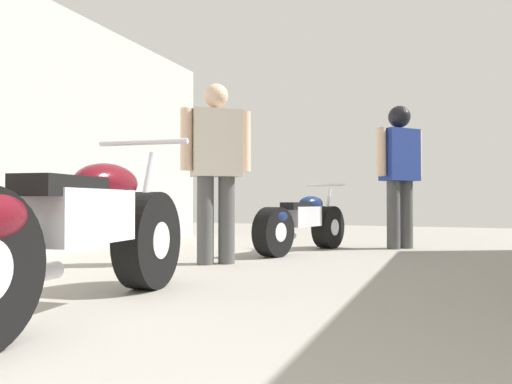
% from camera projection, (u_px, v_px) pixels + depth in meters
% --- Properties ---
extents(ground_plane, '(17.39, 17.39, 0.00)m').
position_uv_depth(ground_plane, '(296.00, 283.00, 3.54)').
color(ground_plane, gray).
extents(motorcycle_maroon_cruiser, '(0.67, 2.19, 1.02)m').
position_uv_depth(motorcycle_maroon_cruiser, '(78.00, 233.00, 2.55)').
color(motorcycle_maroon_cruiser, black).
rests_on(motorcycle_maroon_cruiser, ground_plane).
extents(motorcycle_black_naked, '(0.73, 1.75, 0.83)m').
position_uv_depth(motorcycle_black_naked, '(301.00, 223.00, 5.69)').
color(motorcycle_black_naked, black).
rests_on(motorcycle_black_naked, ground_plane).
extents(mechanic_in_blue, '(0.60, 0.53, 1.74)m').
position_uv_depth(mechanic_in_blue, '(216.00, 162.00, 4.65)').
color(mechanic_in_blue, '#4C4C4C').
rests_on(mechanic_in_blue, ground_plane).
extents(mechanic_with_helmet, '(0.57, 0.61, 1.83)m').
position_uv_depth(mechanic_with_helmet, '(400.00, 163.00, 6.17)').
color(mechanic_with_helmet, '#4C4C4C').
rests_on(mechanic_with_helmet, ground_plane).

